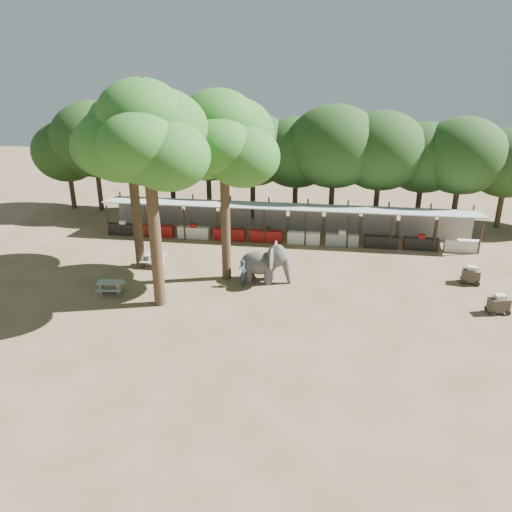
# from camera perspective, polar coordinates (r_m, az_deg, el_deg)

# --- Properties ---
(ground) EXTENTS (100.00, 100.00, 0.00)m
(ground) POSITION_cam_1_polar(r_m,az_deg,el_deg) (25.69, 0.58, -8.39)
(ground) COLOR brown
(ground) RESTS_ON ground
(vendor_stalls) EXTENTS (28.00, 2.99, 2.80)m
(vendor_stalls) POSITION_cam_1_polar(r_m,az_deg,el_deg) (37.83, 3.47, 3.68)
(vendor_stalls) COLOR #A3A7AB
(vendor_stalls) RESTS_ON ground
(yard_tree_left) EXTENTS (7.10, 6.90, 11.02)m
(yard_tree_left) POSITION_cam_1_polar(r_m,az_deg,el_deg) (31.96, -14.35, 12.66)
(yard_tree_left) COLOR #332316
(yard_tree_left) RESTS_ON ground
(yard_tree_center) EXTENTS (7.10, 6.90, 12.04)m
(yard_tree_center) POSITION_cam_1_polar(r_m,az_deg,el_deg) (26.12, -12.46, 13.15)
(yard_tree_center) COLOR #332316
(yard_tree_center) RESTS_ON ground
(yard_tree_back) EXTENTS (7.10, 6.90, 11.36)m
(yard_tree_back) POSITION_cam_1_polar(r_m,az_deg,el_deg) (29.18, -3.91, 13.13)
(yard_tree_back) COLOR #332316
(yard_tree_back) RESTS_ON ground
(backdrop_trees) EXTENTS (46.46, 5.95, 8.33)m
(backdrop_trees) POSITION_cam_1_polar(r_m,az_deg,el_deg) (41.78, 4.25, 11.52)
(backdrop_trees) COLOR #332316
(backdrop_trees) RESTS_ON ground
(elephant) EXTENTS (3.23, 2.46, 2.45)m
(elephant) POSITION_cam_1_polar(r_m,az_deg,el_deg) (30.47, 1.09, -0.76)
(elephant) COLOR #3F3D3D
(elephant) RESTS_ON ground
(handler) EXTENTS (0.44, 0.63, 1.65)m
(handler) POSITION_cam_1_polar(r_m,az_deg,el_deg) (30.05, -1.45, -1.93)
(handler) COLOR #26384C
(handler) RESTS_ON ground
(picnic_table_near) EXTENTS (1.61, 1.48, 0.73)m
(picnic_table_near) POSITION_cam_1_polar(r_m,az_deg,el_deg) (30.43, -16.31, -3.26)
(picnic_table_near) COLOR gray
(picnic_table_near) RESTS_ON ground
(picnic_table_far) EXTENTS (1.61, 1.46, 0.79)m
(picnic_table_far) POSITION_cam_1_polar(r_m,az_deg,el_deg) (33.71, -11.57, -0.25)
(picnic_table_far) COLOR gray
(picnic_table_far) RESTS_ON ground
(cart_front) EXTENTS (1.27, 0.98, 1.11)m
(cart_front) POSITION_cam_1_polar(r_m,az_deg,el_deg) (29.97, 26.00, -4.95)
(cart_front) COLOR #352C23
(cart_front) RESTS_ON ground
(cart_back) EXTENTS (1.28, 0.98, 1.12)m
(cart_back) POSITION_cam_1_polar(r_m,az_deg,el_deg) (33.13, 23.35, -2.00)
(cart_back) COLOR #352C23
(cart_back) RESTS_ON ground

